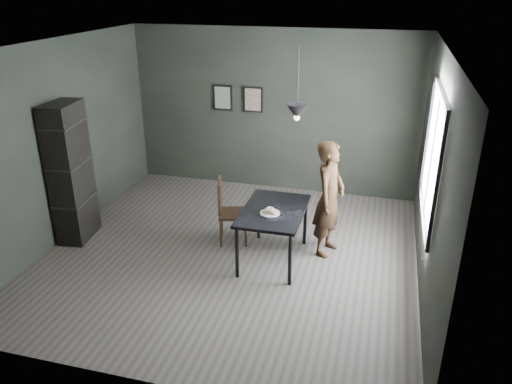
% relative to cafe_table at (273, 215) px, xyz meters
% --- Properties ---
extents(ground, '(5.00, 5.00, 0.00)m').
position_rel_cafe_table_xyz_m(ground, '(-0.60, 0.00, -0.67)').
color(ground, '#36322F').
rests_on(ground, ground).
extents(back_wall, '(5.00, 0.10, 2.80)m').
position_rel_cafe_table_xyz_m(back_wall, '(-0.60, 2.50, 0.73)').
color(back_wall, black).
rests_on(back_wall, ground).
extents(ceiling, '(5.00, 5.00, 0.02)m').
position_rel_cafe_table_xyz_m(ceiling, '(-0.60, 0.00, 2.13)').
color(ceiling, silver).
rests_on(ceiling, ground).
extents(window_assembly, '(0.04, 1.96, 1.56)m').
position_rel_cafe_table_xyz_m(window_assembly, '(1.87, 0.20, 0.93)').
color(window_assembly, white).
rests_on(window_assembly, ground).
extents(cafe_table, '(0.80, 1.20, 0.75)m').
position_rel_cafe_table_xyz_m(cafe_table, '(0.00, 0.00, 0.00)').
color(cafe_table, black).
rests_on(cafe_table, ground).
extents(white_plate, '(0.23, 0.23, 0.01)m').
position_rel_cafe_table_xyz_m(white_plate, '(-0.01, -0.15, 0.08)').
color(white_plate, silver).
rests_on(white_plate, cafe_table).
extents(donut_pile, '(0.20, 0.15, 0.08)m').
position_rel_cafe_table_xyz_m(donut_pile, '(-0.01, -0.15, 0.12)').
color(donut_pile, beige).
rests_on(donut_pile, white_plate).
extents(woman, '(0.51, 0.66, 1.61)m').
position_rel_cafe_table_xyz_m(woman, '(0.67, 0.41, 0.13)').
color(woman, black).
rests_on(woman, ground).
extents(wood_chair, '(0.51, 0.51, 0.95)m').
position_rel_cafe_table_xyz_m(wood_chair, '(-0.75, 0.33, -0.13)').
color(wood_chair, black).
rests_on(wood_chair, ground).
extents(shelf_unit, '(0.46, 0.71, 2.00)m').
position_rel_cafe_table_xyz_m(shelf_unit, '(-2.92, -0.09, 0.33)').
color(shelf_unit, black).
rests_on(shelf_unit, ground).
extents(pendant_lamp, '(0.28, 0.28, 0.86)m').
position_rel_cafe_table_xyz_m(pendant_lamp, '(0.25, 0.10, 1.38)').
color(pendant_lamp, black).
rests_on(pendant_lamp, ground).
extents(framed_print_left, '(0.34, 0.04, 0.44)m').
position_rel_cafe_table_xyz_m(framed_print_left, '(-1.50, 2.47, 0.93)').
color(framed_print_left, black).
rests_on(framed_print_left, ground).
extents(framed_print_right, '(0.34, 0.04, 0.44)m').
position_rel_cafe_table_xyz_m(framed_print_right, '(-0.95, 2.47, 0.93)').
color(framed_print_right, black).
rests_on(framed_print_right, ground).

